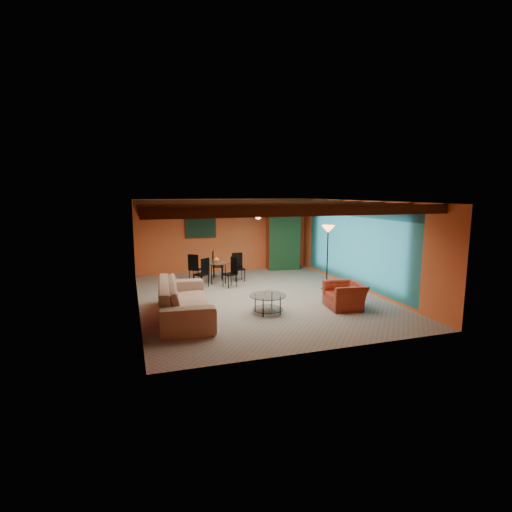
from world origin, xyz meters
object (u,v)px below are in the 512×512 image
object	(u,v)px
sofa	(184,299)
floor_lamp	(327,258)
coffee_table	(268,304)
dining_table	(217,269)
armchair	(345,295)
armoire	(282,243)
potted_plant	(282,210)
vase	(216,251)

from	to	relation	value
sofa	floor_lamp	distance (m)	4.75
sofa	coffee_table	distance (m)	2.02
coffee_table	dining_table	xyz separation A→B (m)	(-0.47, 3.61, 0.24)
armchair	armoire	xyz separation A→B (m)	(0.41, 5.38, 0.69)
armchair	dining_table	distance (m)	4.55
sofa	armoire	size ratio (longest dim) A/B	1.45
sofa	potted_plant	xyz separation A→B (m)	(4.43, 4.86, 1.83)
armchair	potted_plant	size ratio (longest dim) A/B	2.29
armoire	coffee_table	bearing A→B (deg)	-108.22
armchair	armoire	distance (m)	5.44
coffee_table	dining_table	bearing A→B (deg)	97.44
coffee_table	potted_plant	xyz separation A→B (m)	(2.45, 5.19, 2.03)
vase	coffee_table	bearing A→B (deg)	-82.56
armchair	dining_table	xyz separation A→B (m)	(-2.51, 3.80, 0.15)
floor_lamp	armoire	bearing A→B (deg)	91.37
potted_plant	vase	world-z (taller)	potted_plant
dining_table	floor_lamp	distance (m)	3.59
sofa	dining_table	size ratio (longest dim) A/B	1.63
coffee_table	armoire	size ratio (longest dim) A/B	0.45
sofa	dining_table	bearing A→B (deg)	-20.02
sofa	coffee_table	xyz separation A→B (m)	(1.98, -0.33, -0.20)
floor_lamp	potted_plant	distance (m)	3.70
dining_table	floor_lamp	world-z (taller)	floor_lamp
dining_table	armoire	distance (m)	3.37
armoire	floor_lamp	world-z (taller)	armoire
potted_plant	vase	distance (m)	3.54
potted_plant	dining_table	bearing A→B (deg)	-151.61
armoire	dining_table	bearing A→B (deg)	-144.54
armoire	floor_lamp	size ratio (longest dim) A/B	1.04
dining_table	vase	bearing A→B (deg)	0.00
sofa	armoire	distance (m)	6.60
floor_lamp	sofa	bearing A→B (deg)	-162.98
potted_plant	coffee_table	bearing A→B (deg)	-115.29
sofa	vase	world-z (taller)	vase
coffee_table	floor_lamp	xyz separation A→B (m)	(2.54, 1.72, 0.75)
coffee_table	floor_lamp	size ratio (longest dim) A/B	0.46
armchair	vase	size ratio (longest dim) A/B	4.99
armoire	floor_lamp	bearing A→B (deg)	-81.56
dining_table	floor_lamp	bearing A→B (deg)	-32.22
armchair	armoire	world-z (taller)	armoire
armchair	floor_lamp	distance (m)	2.07
floor_lamp	vase	xyz separation A→B (m)	(-3.01, 1.90, 0.06)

